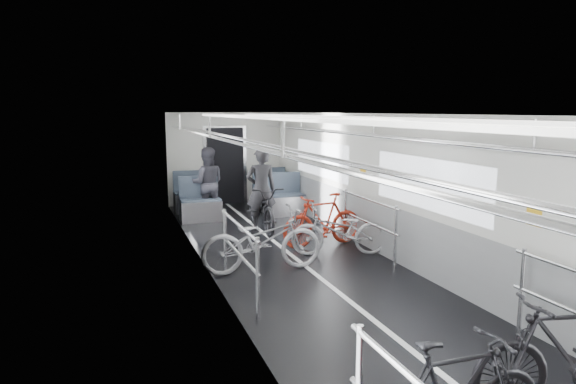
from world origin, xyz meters
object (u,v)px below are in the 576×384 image
object	(u,v)px
bike_right_near	(571,354)
bike_aisle	(262,208)
bike_left_far	(262,240)
person_standing	(261,189)
person_seated	(207,183)
bike_right_far	(323,220)
bike_right_mid	(339,231)

from	to	relation	value
bike_right_near	bike_aisle	size ratio (longest dim) A/B	0.94
bike_left_far	person_standing	size ratio (longest dim) A/B	1.10
bike_aisle	person_seated	world-z (taller)	person_seated
bike_right_far	person_standing	distance (m)	1.78
bike_left_far	bike_right_mid	size ratio (longest dim) A/B	1.15
bike_left_far	person_standing	bearing A→B (deg)	-15.27
bike_left_far	bike_right_far	xyz separation A→B (m)	(1.46, 1.07, -0.01)
bike_right_near	bike_left_far	bearing A→B (deg)	-151.18
bike_aisle	person_standing	bearing A→B (deg)	79.56
person_seated	bike_left_far	bearing A→B (deg)	100.16
bike_right_mid	bike_aisle	bearing A→B (deg)	-145.19
bike_right_mid	person_standing	world-z (taller)	person_standing
bike_left_far	person_seated	distance (m)	4.17
bike_right_near	person_seated	world-z (taller)	person_seated
bike_left_far	person_standing	xyz separation A→B (m)	(0.76, 2.66, 0.36)
bike_left_far	person_seated	size ratio (longest dim) A/B	1.15
bike_right_far	bike_aisle	bearing A→B (deg)	-161.71
bike_right_mid	person_standing	bearing A→B (deg)	-146.46
bike_right_far	bike_aisle	world-z (taller)	bike_right_far
bike_right_far	bike_right_near	bearing A→B (deg)	-8.96
person_standing	bike_left_far	bearing A→B (deg)	78.41
bike_left_far	bike_right_mid	world-z (taller)	bike_left_far
person_seated	bike_aisle	bearing A→B (deg)	126.43
bike_right_mid	person_standing	xyz separation A→B (m)	(-0.73, 2.24, 0.42)
bike_left_far	bike_right_near	distance (m)	4.60
person_standing	person_seated	world-z (taller)	person_standing
bike_aisle	person_standing	world-z (taller)	person_standing
person_seated	bike_right_far	bearing A→B (deg)	125.62
bike_right_near	bike_right_far	bearing A→B (deg)	-169.31
person_seated	bike_right_near	bearing A→B (deg)	108.28
bike_right_far	bike_aisle	size ratio (longest dim) A/B	0.89
bike_left_far	bike_right_far	world-z (taller)	bike_left_far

